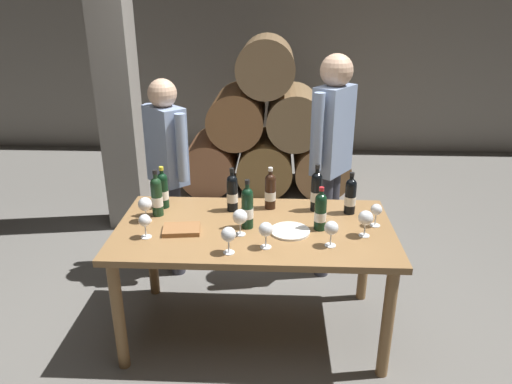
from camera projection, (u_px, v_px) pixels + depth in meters
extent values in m
plane|color=#66635E|center=(255.00, 328.00, 3.24)|extent=(14.00, 14.00, 0.00)
cube|color=gray|center=(269.00, 49.00, 6.59)|extent=(10.00, 0.24, 2.80)
cylinder|color=#945C3A|center=(211.00, 161.00, 5.56)|extent=(0.60, 0.90, 0.60)
cylinder|color=olive|center=(265.00, 162.00, 5.53)|extent=(0.60, 0.90, 0.60)
cylinder|color=olive|center=(320.00, 163.00, 5.50)|extent=(0.60, 0.90, 0.60)
cylinder|color=brown|center=(237.00, 115.00, 5.34)|extent=(0.60, 0.90, 0.60)
cylinder|color=olive|center=(294.00, 116.00, 5.31)|extent=(0.60, 0.90, 0.60)
cylinder|color=olive|center=(266.00, 65.00, 5.12)|extent=(0.60, 0.90, 0.60)
cube|color=gray|center=(118.00, 90.00, 4.28)|extent=(0.32, 0.32, 2.60)
cube|color=olive|center=(255.00, 230.00, 2.96)|extent=(1.70, 0.90, 0.04)
cylinder|color=olive|center=(119.00, 316.00, 2.78)|extent=(0.07, 0.07, 0.72)
cylinder|color=olive|center=(387.00, 324.00, 2.71)|extent=(0.07, 0.07, 0.72)
cylinder|color=olive|center=(152.00, 250.00, 3.50)|extent=(0.07, 0.07, 0.72)
cylinder|color=olive|center=(365.00, 255.00, 3.43)|extent=(0.07, 0.07, 0.72)
cylinder|color=black|center=(350.00, 199.00, 3.10)|extent=(0.07, 0.07, 0.20)
sphere|color=black|center=(351.00, 184.00, 3.07)|extent=(0.07, 0.07, 0.07)
cylinder|color=black|center=(352.00, 180.00, 3.06)|extent=(0.03, 0.03, 0.06)
cylinder|color=black|center=(352.00, 174.00, 3.04)|extent=(0.03, 0.03, 0.02)
cylinder|color=silver|center=(350.00, 200.00, 3.11)|extent=(0.07, 0.07, 0.06)
cylinder|color=black|center=(316.00, 195.00, 3.14)|extent=(0.07, 0.07, 0.22)
sphere|color=black|center=(317.00, 178.00, 3.10)|extent=(0.07, 0.07, 0.07)
cylinder|color=black|center=(317.00, 174.00, 3.09)|extent=(0.03, 0.03, 0.07)
cylinder|color=black|center=(318.00, 167.00, 3.07)|extent=(0.03, 0.03, 0.03)
cylinder|color=silver|center=(316.00, 196.00, 3.14)|extent=(0.07, 0.07, 0.07)
cylinder|color=black|center=(270.00, 194.00, 3.18)|extent=(0.07, 0.07, 0.20)
sphere|color=black|center=(270.00, 179.00, 3.14)|extent=(0.07, 0.07, 0.07)
cylinder|color=black|center=(270.00, 175.00, 3.13)|extent=(0.03, 0.03, 0.06)
cylinder|color=silver|center=(271.00, 169.00, 3.11)|extent=(0.03, 0.03, 0.02)
cylinder|color=silver|center=(270.00, 195.00, 3.18)|extent=(0.07, 0.07, 0.06)
cylinder|color=#19381E|center=(157.00, 200.00, 3.07)|extent=(0.07, 0.07, 0.22)
sphere|color=#19381E|center=(156.00, 183.00, 3.03)|extent=(0.07, 0.07, 0.07)
cylinder|color=#19381E|center=(155.00, 179.00, 3.02)|extent=(0.03, 0.03, 0.07)
cylinder|color=black|center=(155.00, 172.00, 3.00)|extent=(0.03, 0.03, 0.02)
cylinder|color=silver|center=(157.00, 201.00, 3.08)|extent=(0.07, 0.07, 0.06)
cylinder|color=black|center=(247.00, 211.00, 2.91)|extent=(0.07, 0.07, 0.22)
sphere|color=black|center=(247.00, 194.00, 2.86)|extent=(0.07, 0.07, 0.07)
cylinder|color=black|center=(247.00, 189.00, 2.85)|extent=(0.03, 0.03, 0.07)
cylinder|color=black|center=(247.00, 182.00, 2.84)|extent=(0.03, 0.03, 0.02)
cylinder|color=silver|center=(247.00, 213.00, 2.91)|extent=(0.07, 0.07, 0.07)
cylinder|color=black|center=(232.00, 196.00, 3.14)|extent=(0.07, 0.07, 0.21)
sphere|color=black|center=(232.00, 180.00, 3.10)|extent=(0.07, 0.07, 0.07)
cylinder|color=black|center=(232.00, 177.00, 3.09)|extent=(0.03, 0.03, 0.06)
cylinder|color=black|center=(232.00, 170.00, 3.08)|extent=(0.03, 0.03, 0.02)
cylinder|color=silver|center=(232.00, 197.00, 3.15)|extent=(0.07, 0.07, 0.06)
cylinder|color=black|center=(320.00, 215.00, 2.89)|extent=(0.07, 0.07, 0.19)
sphere|color=black|center=(321.00, 199.00, 2.85)|extent=(0.07, 0.07, 0.07)
cylinder|color=black|center=(321.00, 195.00, 2.84)|extent=(0.03, 0.03, 0.06)
cylinder|color=#B21E23|center=(322.00, 189.00, 2.83)|extent=(0.03, 0.03, 0.02)
cylinder|color=silver|center=(320.00, 216.00, 2.89)|extent=(0.07, 0.07, 0.06)
cylinder|color=black|center=(163.00, 193.00, 3.19)|extent=(0.07, 0.07, 0.20)
sphere|color=black|center=(162.00, 178.00, 3.15)|extent=(0.07, 0.07, 0.07)
cylinder|color=black|center=(162.00, 175.00, 3.14)|extent=(0.03, 0.03, 0.06)
cylinder|color=gold|center=(161.00, 168.00, 3.13)|extent=(0.03, 0.03, 0.02)
cylinder|color=silver|center=(163.00, 195.00, 3.20)|extent=(0.07, 0.07, 0.06)
cylinder|color=white|center=(375.00, 225.00, 2.97)|extent=(0.06, 0.06, 0.00)
cylinder|color=white|center=(375.00, 219.00, 2.95)|extent=(0.01, 0.01, 0.07)
sphere|color=white|center=(376.00, 209.00, 2.93)|extent=(0.07, 0.07, 0.07)
cylinder|color=white|center=(330.00, 245.00, 2.73)|extent=(0.06, 0.06, 0.00)
cylinder|color=white|center=(331.00, 239.00, 2.71)|extent=(0.01, 0.01, 0.07)
sphere|color=white|center=(331.00, 228.00, 2.69)|extent=(0.08, 0.08, 0.08)
cylinder|color=white|center=(266.00, 247.00, 2.71)|extent=(0.06, 0.06, 0.00)
cylinder|color=white|center=(266.00, 241.00, 2.70)|extent=(0.01, 0.01, 0.07)
sphere|color=white|center=(266.00, 229.00, 2.67)|extent=(0.08, 0.08, 0.08)
cylinder|color=white|center=(229.00, 252.00, 2.65)|extent=(0.06, 0.06, 0.00)
cylinder|color=white|center=(229.00, 246.00, 2.64)|extent=(0.01, 0.01, 0.07)
sphere|color=white|center=(228.00, 234.00, 2.61)|extent=(0.08, 0.08, 0.08)
cylinder|color=white|center=(147.00, 221.00, 3.03)|extent=(0.06, 0.06, 0.00)
cylinder|color=white|center=(146.00, 215.00, 3.01)|extent=(0.01, 0.01, 0.07)
sphere|color=white|center=(145.00, 204.00, 2.98)|extent=(0.09, 0.09, 0.09)
cylinder|color=white|center=(364.00, 235.00, 2.84)|extent=(0.06, 0.06, 0.00)
cylinder|color=white|center=(365.00, 229.00, 2.83)|extent=(0.01, 0.01, 0.07)
sphere|color=white|center=(366.00, 218.00, 2.80)|extent=(0.09, 0.09, 0.09)
cylinder|color=white|center=(146.00, 237.00, 2.82)|extent=(0.06, 0.06, 0.00)
cylinder|color=white|center=(146.00, 231.00, 2.81)|extent=(0.01, 0.01, 0.07)
sphere|color=white|center=(145.00, 220.00, 2.78)|extent=(0.07, 0.07, 0.07)
cylinder|color=white|center=(240.00, 234.00, 2.86)|extent=(0.06, 0.06, 0.00)
cylinder|color=white|center=(240.00, 228.00, 2.84)|extent=(0.01, 0.01, 0.07)
sphere|color=white|center=(240.00, 217.00, 2.81)|extent=(0.09, 0.09, 0.09)
cube|color=#936038|center=(182.00, 229.00, 2.89)|extent=(0.24, 0.19, 0.03)
cylinder|color=white|center=(290.00, 231.00, 2.88)|extent=(0.24, 0.24, 0.01)
cylinder|color=#383842|center=(331.00, 221.00, 3.79)|extent=(0.11, 0.11, 0.85)
cylinder|color=#383842|center=(323.00, 226.00, 3.71)|extent=(0.11, 0.11, 0.85)
cube|color=#8499BC|center=(333.00, 131.00, 3.47)|extent=(0.33, 0.37, 0.64)
cylinder|color=#8499BC|center=(347.00, 121.00, 3.61)|extent=(0.08, 0.08, 0.54)
cylinder|color=#8499BC|center=(318.00, 132.00, 3.30)|extent=(0.08, 0.08, 0.54)
sphere|color=tan|center=(337.00, 71.00, 3.30)|extent=(0.23, 0.23, 0.23)
cylinder|color=#383842|center=(168.00, 225.00, 3.83)|extent=(0.11, 0.11, 0.77)
cylinder|color=#383842|center=(176.00, 229.00, 3.75)|extent=(0.11, 0.11, 0.77)
cube|color=#8499BC|center=(166.00, 145.00, 3.53)|extent=(0.35, 0.36, 0.58)
cylinder|color=#8499BC|center=(151.00, 136.00, 3.67)|extent=(0.08, 0.08, 0.49)
cylinder|color=#8499BC|center=(181.00, 148.00, 3.38)|extent=(0.08, 0.08, 0.49)
sphere|color=tan|center=(162.00, 93.00, 3.39)|extent=(0.21, 0.21, 0.21)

